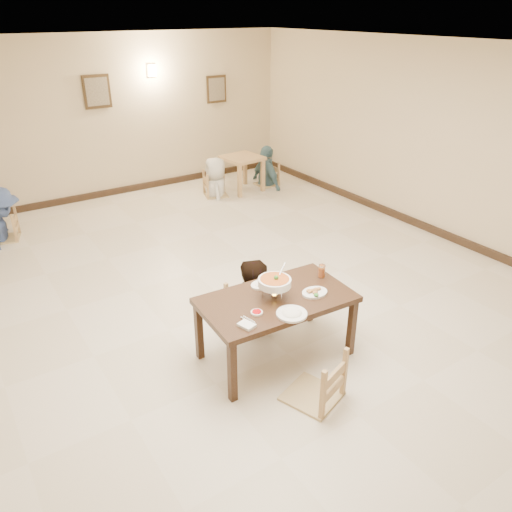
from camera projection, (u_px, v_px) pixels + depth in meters
floor at (234, 308)px, 6.26m from camera, size 10.00×10.00×0.00m
ceiling at (229, 50)px, 4.92m from camera, size 10.00×10.00×0.00m
wall_back at (95, 120)px, 9.33m from camera, size 10.00×0.00×10.00m
wall_right at (458, 146)px, 7.56m from camera, size 0.00×10.00×10.00m
baseboard_back at (106, 193)px, 9.95m from camera, size 8.00×0.06×0.12m
baseboard_right at (441, 233)px, 8.19m from camera, size 0.06×10.00×0.12m
picture_b at (97, 92)px, 9.12m from camera, size 0.50×0.04×0.60m
picture_c at (217, 89)px, 10.42m from camera, size 0.45×0.04×0.55m
wall_sconce at (152, 71)px, 9.53m from camera, size 0.16×0.05×0.22m
main_table at (276, 304)px, 5.12m from camera, size 1.60×0.96×0.73m
chair_far at (250, 286)px, 5.80m from camera, size 0.45×0.45×0.95m
chair_near at (315, 354)px, 4.60m from camera, size 0.49×0.49×1.03m
main_diner at (250, 262)px, 5.59m from camera, size 0.80×0.63×1.65m
curry_warmer at (275, 282)px, 5.01m from camera, size 0.38×0.34×0.30m
rice_plate_far at (263, 284)px, 5.30m from camera, size 0.27×0.27×0.06m
rice_plate_near at (292, 314)px, 4.79m from camera, size 0.30×0.30×0.07m
fried_plate at (315, 292)px, 5.14m from camera, size 0.28×0.28×0.06m
chili_dish at (257, 312)px, 4.82m from camera, size 0.12×0.12×0.02m
napkin_cutlery at (247, 325)px, 4.62m from camera, size 0.17×0.24×0.03m
drink_glass at (322, 272)px, 5.44m from camera, size 0.07×0.07×0.15m
bg_table_right at (242, 163)px, 10.03m from camera, size 0.78×0.78×0.71m
bg_chair_lr at (0, 214)px, 7.91m from camera, size 0.42×0.42×0.89m
bg_chair_rl at (215, 173)px, 9.80m from camera, size 0.44×0.44×0.93m
bg_chair_rr at (267, 164)px, 10.41m from camera, size 0.42×0.42×0.90m
bg_diner_c at (215, 158)px, 9.66m from camera, size 0.73×0.88×1.54m
bg_diner_d at (267, 146)px, 10.24m from camera, size 0.44×0.99×1.67m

